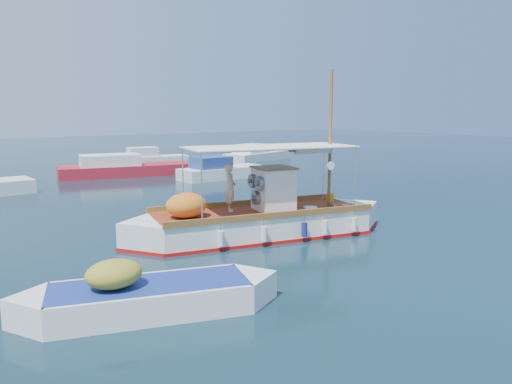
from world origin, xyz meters
TOP-DOWN VIEW (x-y plane):
  - ground at (0.00, 0.00)m, footprint 160.00×160.00m
  - fishing_caique at (-0.64, 0.51)m, footprint 10.53×4.58m
  - dinghy at (-7.14, -3.84)m, footprint 6.14×3.15m
  - bg_boat_n at (2.16, 20.78)m, footprint 10.67×4.86m
  - bg_boat_ne at (6.80, 15.29)m, footprint 6.30×2.35m
  - bg_boat_e at (16.50, 24.15)m, footprint 8.21×4.84m
  - bg_boat_far_n at (6.49, 26.23)m, footprint 6.33×2.82m

SIDE VIEW (x-z plane):
  - ground at x=0.00m, z-range 0.00..0.00m
  - dinghy at x=-7.14m, z-range -0.46..1.12m
  - bg_boat_n at x=2.16m, z-range -0.41..1.39m
  - bg_boat_far_n at x=6.49m, z-range -0.41..1.39m
  - bg_boat_e at x=16.50m, z-range -0.41..1.39m
  - bg_boat_ne at x=6.80m, z-range -0.41..1.39m
  - fishing_caique at x=-0.64m, z-range -2.71..3.87m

